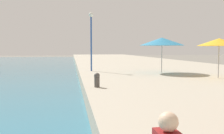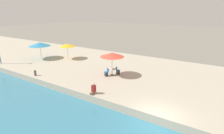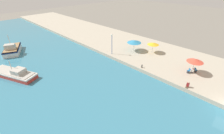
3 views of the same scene
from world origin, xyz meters
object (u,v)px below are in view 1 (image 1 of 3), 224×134
lamppost (91,31)px  cafe_umbrella_white (219,42)px  mooring_bollard (97,80)px  cafe_umbrella_striped (162,42)px

lamppost → cafe_umbrella_white: bearing=-40.5°
mooring_bollard → lamppost: 8.86m
cafe_umbrella_white → mooring_bollard: bearing=-162.3°
lamppost → mooring_bollard: bearing=-92.8°
cafe_umbrella_white → cafe_umbrella_striped: size_ratio=0.79×
cafe_umbrella_striped → mooring_bollard: bearing=-131.3°
cafe_umbrella_white → lamppost: size_ratio=0.56×
mooring_bollard → lamppost: size_ratio=0.14×
mooring_bollard → lamppost: lamppost is taller
cafe_umbrella_white → lamppost: (-7.05, 6.03, 0.96)m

